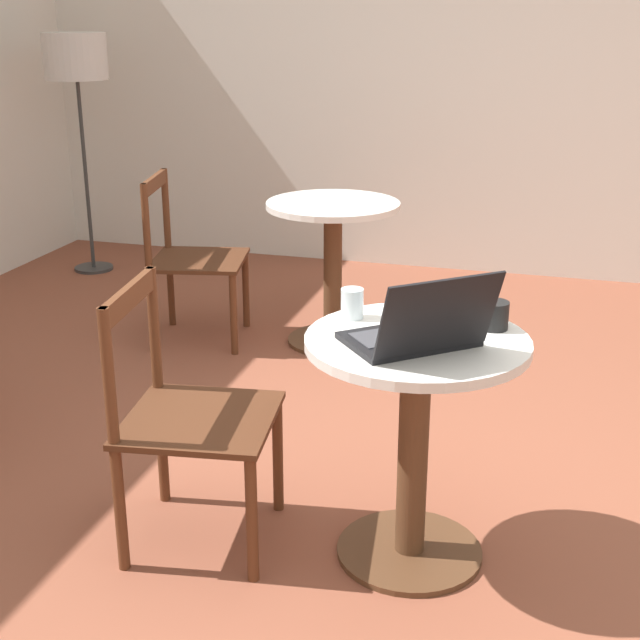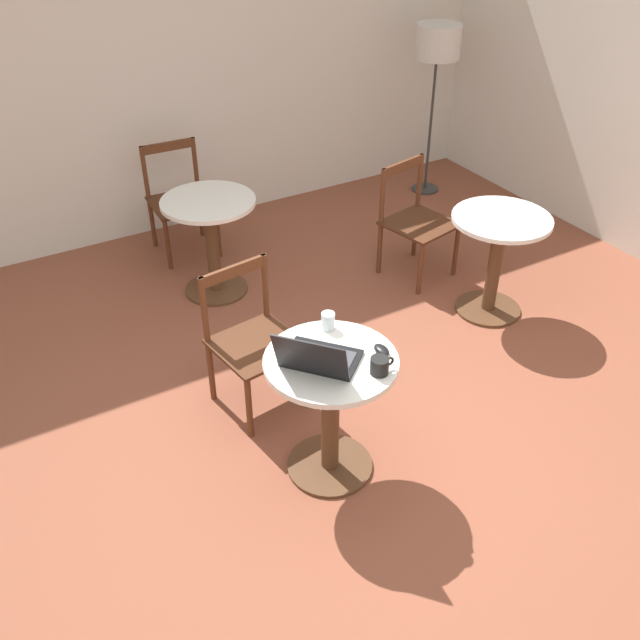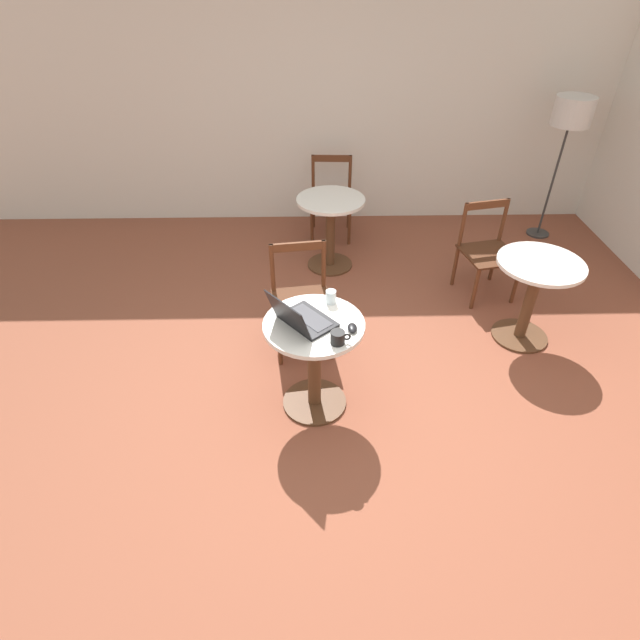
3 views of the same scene
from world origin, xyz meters
name	(u,v)px [view 1 (image 1 of 3)]	position (x,y,z in m)	size (l,w,h in m)	color
ground_plane	(437,542)	(0.00, 0.00, 0.00)	(16.00, 16.00, 0.00)	brown
wall_side	(531,58)	(3.23, 0.00, 1.35)	(0.06, 9.40, 2.70)	silver
cafe_table_near	(415,411)	(-0.09, 0.08, 0.50)	(0.66, 0.66, 0.74)	#51331E
cafe_table_mid	(333,248)	(1.67, 0.81, 0.50)	(0.66, 0.66, 0.74)	#51331E
chair_near_back	(186,416)	(-0.18, 0.78, 0.43)	(0.52, 0.52, 0.86)	#562D19
chair_mid_back	(190,259)	(1.52, 1.53, 0.43)	(0.55, 0.55, 0.86)	#562D19
floor_lamp	(76,65)	(2.53, 2.68, 1.31)	(0.39, 0.39, 1.50)	#333333
laptop	(418,331)	(-0.17, 0.06, 0.79)	(0.48, 0.48, 0.25)	black
mouse	(457,309)	(0.15, 0.00, 0.75)	(0.06, 0.10, 0.03)	black
mug	(494,315)	(0.06, -0.13, 0.78)	(0.13, 0.09, 0.08)	black
drinking_glass	(352,303)	(0.03, 0.30, 0.78)	(0.07, 0.07, 0.09)	silver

